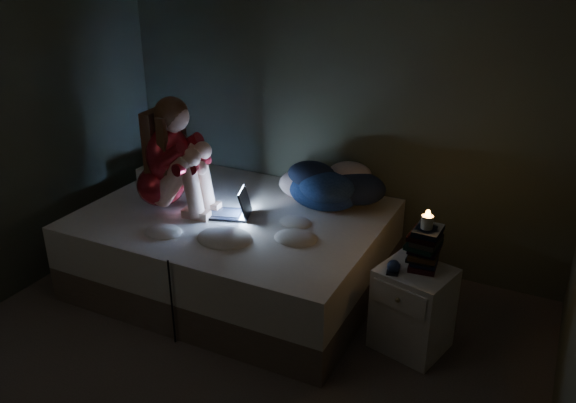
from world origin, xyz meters
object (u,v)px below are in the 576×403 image
Objects in this scene: woman at (159,153)px; phone at (395,272)px; laptop at (227,202)px; candle at (427,219)px; nightstand at (413,309)px; bed at (235,248)px.

woman is 1.85m from phone.
candle reaches higher than laptop.
woman is 2.73× the size of laptop.
nightstand is at bearing -6.24° from woman.
bed is 6.79× the size of laptop.
bed is 2.49× the size of woman.
bed reaches higher than nightstand.
bed is at bearing 144.37° from phone.
bed is at bearing 175.35° from candle.
nightstand is (1.40, -0.12, -0.41)m from laptop.
laptop is 1.46m from nightstand.
candle is (0.02, 0.06, 0.59)m from nightstand.
nightstand is at bearing 18.55° from phone.
laptop is 2.20× the size of phone.
woman is 0.59m from laptop.
laptop is at bearing -170.35° from nightstand.
candle is at bearing -4.65° from bed.
nightstand is 6.92× the size of candle.
laptop is (0.50, 0.08, -0.31)m from woman.
candle is at bearing 85.10° from nightstand.
nightstand is 3.95× the size of phone.
laptop is 3.84× the size of candle.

